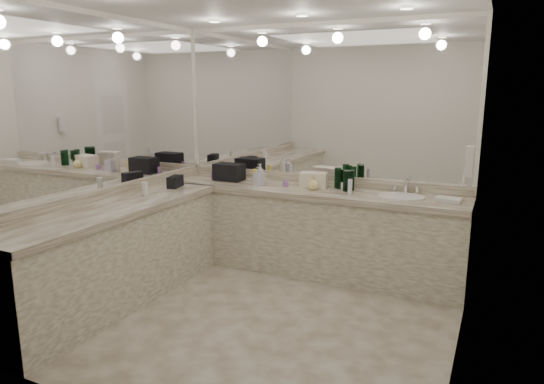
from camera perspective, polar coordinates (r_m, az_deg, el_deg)
The scene contains 34 objects.
floor at distance 4.31m, azimuth -1.75°, elevation -14.34°, with size 3.20×3.20×0.00m, color beige.
wall_back at distance 5.28m, azimuth 5.62°, elevation 5.27°, with size 3.20×0.02×2.60m, color silver.
wall_left at distance 4.85m, azimuth -18.97°, elevation 4.09°, with size 0.02×3.00×2.60m, color silver.
wall_right at distance 3.49m, azimuth 22.17°, elevation 1.01°, with size 0.02×3.00×2.60m, color silver.
vanity_back_base at distance 5.18m, azimuth 4.29°, elevation -4.78°, with size 3.20×0.60×0.84m, color silver.
vanity_back_top at distance 5.06m, azimuth 4.33°, elevation 0.07°, with size 3.20×0.64×0.06m, color beige.
vanity_left_base at distance 4.64m, azimuth -18.14°, elevation -7.41°, with size 0.60×2.40×0.84m, color silver.
vanity_left_top at distance 4.50m, azimuth -18.41°, elevation -2.01°, with size 0.64×2.42×0.06m, color beige.
backsplash_back at distance 5.31m, azimuth 5.47°, elevation 1.50°, with size 3.20×0.04×0.10m, color beige.
backsplash_left at distance 4.89m, azimuth -18.53°, elevation 0.02°, with size 0.04×3.00×0.10m, color beige.
mirror_back at distance 5.23m, azimuth 5.68°, elevation 10.43°, with size 3.12×0.01×1.55m, color white.
mirror_left at distance 4.81m, azimuth -19.26°, elevation 9.70°, with size 0.01×2.92×1.55m, color white.
sink at distance 4.82m, azimuth 14.98°, elevation -0.62°, with size 0.44×0.44×0.03m, color white.
faucet at distance 5.00m, azimuth 15.47°, elevation 0.70°, with size 0.24×0.16×0.14m, color silver.
wall_phone at distance 4.18m, azimuth 22.21°, elevation 3.37°, with size 0.06×0.10×0.24m, color white.
door at distance 3.07m, azimuth 20.96°, elevation -5.16°, with size 0.02×0.82×2.10m, color white.
black_toiletry_bag at distance 5.50m, azimuth -5.08°, elevation 2.31°, with size 0.32×0.20×0.18m, color black.
black_bag_spill at distance 5.20m, azimuth -11.32°, elevation 1.21°, with size 0.10×0.22×0.12m, color black.
cream_cosmetic_case at distance 5.12m, azimuth 4.92°, elevation 1.46°, with size 0.28×0.17×0.16m, color silver.
hand_towel at distance 4.73m, azimuth 20.05°, elevation -0.87°, with size 0.23×0.15×0.04m, color white.
lotion_left at distance 4.83m, azimuth -14.73°, elevation 0.32°, with size 0.06×0.06×0.14m, color white.
soap_bottle_a at distance 5.27m, azimuth -1.38°, elevation 2.14°, with size 0.09×0.09×0.22m, color silver.
soap_bottle_b at distance 5.18m, azimuth -1.54°, elevation 1.89°, with size 0.09×0.10×0.21m, color silver.
soap_bottle_c at distance 4.99m, azimuth 4.87°, elevation 1.09°, with size 0.11×0.11×0.15m, color #EEDA8A.
green_bottle_0 at distance 4.95m, azimuth 8.78°, elevation 1.28°, with size 0.07×0.07×0.21m, color #0F441E.
green_bottle_1 at distance 5.08m, azimuth 8.67°, elevation 1.48°, with size 0.07×0.07×0.19m, color #0F441E.
green_bottle_2 at distance 5.07m, azimuth 8.02°, elevation 1.51°, with size 0.07×0.07×0.20m, color #0F441E.
green_bottle_3 at distance 5.10m, azimuth 7.75°, elevation 1.66°, with size 0.07×0.07×0.21m, color #0F441E.
green_bottle_4 at distance 5.01m, azimuth 9.30°, elevation 1.37°, with size 0.07×0.07×0.21m, color #0F441E.
amenity_bottle_0 at distance 5.15m, azimuth 1.62°, elevation 1.00°, with size 0.06×0.06×0.06m, color #9966B2.
amenity_bottle_1 at distance 5.63m, azimuth -6.97°, elevation 2.00°, with size 0.04×0.04×0.09m, color #9966B2.
amenity_bottle_2 at distance 5.42m, azimuth -2.01°, elevation 1.97°, with size 0.05×0.05×0.14m, color #F2D84C.
amenity_bottle_3 at distance 4.83m, azimuth 9.16°, elevation 0.64°, with size 0.04×0.04×0.15m, color silver.
amenity_bottle_4 at distance 5.05m, azimuth 8.41°, elevation 0.71°, with size 0.06×0.06×0.07m, color silver.
Camera 1 is at (1.77, -3.44, 1.91)m, focal length 32.00 mm.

